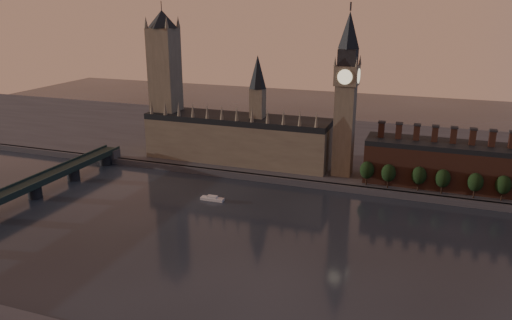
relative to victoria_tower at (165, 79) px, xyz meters
The scene contains 14 objects.
ground 176.40m from the victoria_tower, 43.78° to the right, with size 900.00×900.00×0.00m, color black.
north_bank 147.08m from the victoria_tower, 27.72° to the left, with size 900.00×182.00×4.00m.
palace_of_westminster 67.03m from the victoria_tower, ahead, with size 130.00×30.30×74.00m.
victoria_tower is the anchor object (origin of this frame).
big_ben 130.12m from the victoria_tower, ahead, with size 15.00×15.00×107.00m.
chimney_block 204.27m from the victoria_tower, ahead, with size 110.00×25.00×37.00m.
embankment_tree_0 155.90m from the victoria_tower, ahead, with size 8.60×8.60×14.88m.
embankment_tree_1 168.31m from the victoria_tower, ahead, with size 8.60×8.60×14.88m.
embankment_tree_2 184.80m from the victoria_tower, ahead, with size 8.60×8.60×14.88m.
embankment_tree_3 197.62m from the victoria_tower, ahead, with size 8.60×8.60×14.88m.
embankment_tree_4 214.54m from the victoria_tower, ahead, with size 8.60×8.60×14.88m.
embankment_tree_5 228.55m from the victoria_tower, ahead, with size 8.60×8.60×14.88m.
westminster_bridge 133.21m from the victoria_tower, 106.56° to the right, with size 14.00×200.00×11.55m.
river_boat 109.63m from the victoria_tower, 45.26° to the right, with size 14.09×4.16×2.81m.
Camera 1 is at (61.84, -197.77, 109.74)m, focal length 35.00 mm.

